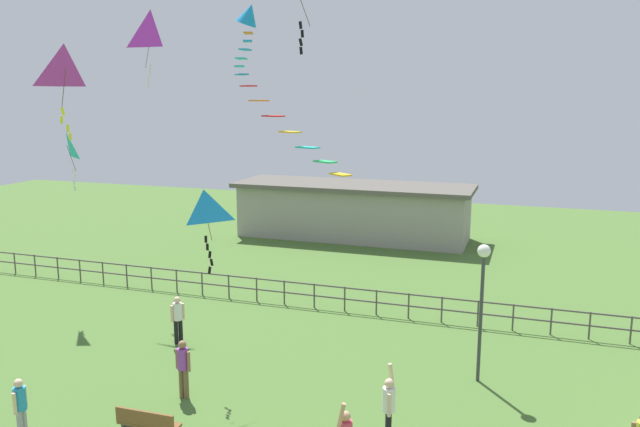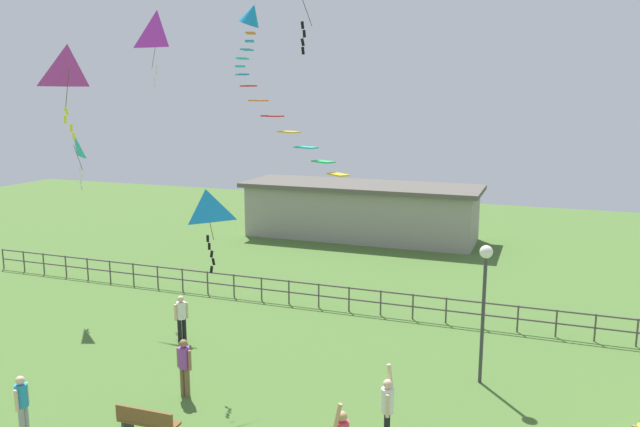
{
  "view_description": "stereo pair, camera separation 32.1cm",
  "coord_description": "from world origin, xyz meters",
  "px_view_note": "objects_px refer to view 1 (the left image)",
  "views": [
    {
      "loc": [
        5.3,
        -7.34,
        7.94
      ],
      "look_at": [
        0.46,
        6.68,
        5.13
      ],
      "focal_mm": 34.95,
      "sensor_mm": 36.0,
      "label": 1
    },
    {
      "loc": [
        5.6,
        -7.23,
        7.94
      ],
      "look_at": [
        0.46,
        6.68,
        5.13
      ],
      "focal_mm": 34.95,
      "sensor_mm": 36.0,
      "label": 2
    }
  ],
  "objects_px": {
    "kite_2": "(204,210)",
    "kite_3": "(151,31)",
    "lamppost": "(483,281)",
    "person_1": "(178,317)",
    "person_2": "(183,365)",
    "person_6": "(389,406)",
    "kite_5": "(66,71)",
    "kite_7": "(67,147)",
    "park_bench": "(148,424)",
    "streamer_kite": "(252,27)",
    "person_5": "(20,405)"
  },
  "relations": [
    {
      "from": "kite_2",
      "to": "kite_3",
      "type": "xyz_separation_m",
      "value": [
        -5.74,
        6.48,
        5.52
      ]
    },
    {
      "from": "lamppost",
      "to": "person_1",
      "type": "xyz_separation_m",
      "value": [
        -9.47,
        -0.39,
        -2.02
      ]
    },
    {
      "from": "person_2",
      "to": "person_6",
      "type": "height_order",
      "value": "person_6"
    },
    {
      "from": "kite_5",
      "to": "kite_7",
      "type": "bearing_deg",
      "value": 131.95
    },
    {
      "from": "park_bench",
      "to": "person_6",
      "type": "bearing_deg",
      "value": 18.52
    },
    {
      "from": "person_1",
      "to": "streamer_kite",
      "type": "height_order",
      "value": "streamer_kite"
    },
    {
      "from": "lamppost",
      "to": "kite_5",
      "type": "relative_size",
      "value": 1.67
    },
    {
      "from": "person_6",
      "to": "kite_2",
      "type": "xyz_separation_m",
      "value": [
        -5.68,
        1.87,
        3.9
      ]
    },
    {
      "from": "kite_5",
      "to": "person_6",
      "type": "bearing_deg",
      "value": -1.29
    },
    {
      "from": "park_bench",
      "to": "kite_3",
      "type": "height_order",
      "value": "kite_3"
    },
    {
      "from": "person_2",
      "to": "person_1",
      "type": "bearing_deg",
      "value": 123.78
    },
    {
      "from": "lamppost",
      "to": "kite_3",
      "type": "xyz_separation_m",
      "value": [
        -13.1,
        4.33,
        7.45
      ]
    },
    {
      "from": "park_bench",
      "to": "streamer_kite",
      "type": "xyz_separation_m",
      "value": [
        0.74,
        4.49,
        9.28
      ]
    },
    {
      "from": "lamppost",
      "to": "person_2",
      "type": "bearing_deg",
      "value": -153.92
    },
    {
      "from": "kite_3",
      "to": "person_2",
      "type": "bearing_deg",
      "value": -53.95
    },
    {
      "from": "lamppost",
      "to": "person_2",
      "type": "height_order",
      "value": "lamppost"
    },
    {
      "from": "person_1",
      "to": "person_5",
      "type": "distance_m",
      "value": 6.28
    },
    {
      "from": "park_bench",
      "to": "person_6",
      "type": "xyz_separation_m",
      "value": [
        5.28,
        1.77,
        0.49
      ]
    },
    {
      "from": "person_1",
      "to": "person_6",
      "type": "relative_size",
      "value": 0.83
    },
    {
      "from": "kite_5",
      "to": "person_1",
      "type": "bearing_deg",
      "value": 77.4
    },
    {
      "from": "kite_3",
      "to": "person_6",
      "type": "bearing_deg",
      "value": -36.16
    },
    {
      "from": "person_1",
      "to": "kite_2",
      "type": "height_order",
      "value": "kite_2"
    },
    {
      "from": "park_bench",
      "to": "streamer_kite",
      "type": "bearing_deg",
      "value": 80.59
    },
    {
      "from": "kite_5",
      "to": "kite_3",
      "type": "bearing_deg",
      "value": 109.29
    },
    {
      "from": "kite_7",
      "to": "streamer_kite",
      "type": "height_order",
      "value": "streamer_kite"
    },
    {
      "from": "person_5",
      "to": "kite_2",
      "type": "height_order",
      "value": "kite_2"
    },
    {
      "from": "park_bench",
      "to": "kite_5",
      "type": "distance_m",
      "value": 8.96
    },
    {
      "from": "person_5",
      "to": "kite_3",
      "type": "height_order",
      "value": "kite_3"
    },
    {
      "from": "person_6",
      "to": "streamer_kite",
      "type": "relative_size",
      "value": 0.39
    },
    {
      "from": "kite_5",
      "to": "kite_7",
      "type": "height_order",
      "value": "kite_5"
    },
    {
      "from": "person_2",
      "to": "kite_5",
      "type": "distance_m",
      "value": 8.18
    },
    {
      "from": "person_1",
      "to": "kite_7",
      "type": "height_order",
      "value": "kite_7"
    },
    {
      "from": "person_6",
      "to": "kite_3",
      "type": "xyz_separation_m",
      "value": [
        -11.43,
        8.35,
        9.43
      ]
    },
    {
      "from": "park_bench",
      "to": "kite_7",
      "type": "bearing_deg",
      "value": 138.0
    },
    {
      "from": "kite_2",
      "to": "person_5",
      "type": "bearing_deg",
      "value": -118.42
    },
    {
      "from": "person_5",
      "to": "person_6",
      "type": "height_order",
      "value": "person_6"
    },
    {
      "from": "person_5",
      "to": "kite_3",
      "type": "distance_m",
      "value": 14.9
    },
    {
      "from": "kite_3",
      "to": "kite_7",
      "type": "xyz_separation_m",
      "value": [
        -1.85,
        -2.93,
        -4.26
      ]
    },
    {
      "from": "kite_7",
      "to": "person_2",
      "type": "bearing_deg",
      "value": -33.27
    },
    {
      "from": "kite_2",
      "to": "person_6",
      "type": "bearing_deg",
      "value": -18.24
    },
    {
      "from": "person_2",
      "to": "kite_5",
      "type": "relative_size",
      "value": 0.68
    },
    {
      "from": "park_bench",
      "to": "person_2",
      "type": "height_order",
      "value": "person_2"
    },
    {
      "from": "lamppost",
      "to": "person_5",
      "type": "xyz_separation_m",
      "value": [
        -9.79,
        -6.66,
        -2.05
      ]
    },
    {
      "from": "park_bench",
      "to": "kite_7",
      "type": "xyz_separation_m",
      "value": [
        -7.99,
        7.2,
        5.65
      ]
    },
    {
      "from": "person_5",
      "to": "kite_2",
      "type": "xyz_separation_m",
      "value": [
        2.44,
        4.51,
        3.97
      ]
    },
    {
      "from": "kite_2",
      "to": "streamer_kite",
      "type": "height_order",
      "value": "streamer_kite"
    },
    {
      "from": "person_5",
      "to": "streamer_kite",
      "type": "height_order",
      "value": "streamer_kite"
    },
    {
      "from": "person_2",
      "to": "kite_7",
      "type": "distance_m",
      "value": 10.48
    },
    {
      "from": "kite_5",
      "to": "streamer_kite",
      "type": "bearing_deg",
      "value": 32.13
    },
    {
      "from": "park_bench",
      "to": "person_6",
      "type": "height_order",
      "value": "person_6"
    }
  ]
}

